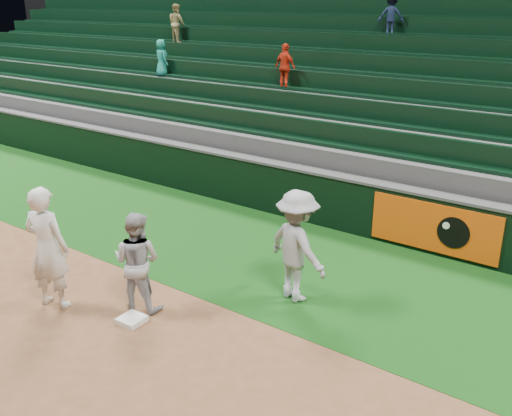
# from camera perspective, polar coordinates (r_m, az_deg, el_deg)

# --- Properties ---
(ground) EXTENTS (70.00, 70.00, 0.00)m
(ground) POSITION_cam_1_polar(r_m,az_deg,el_deg) (9.77, -10.98, -10.28)
(ground) COLOR brown
(ground) RESTS_ON ground
(foul_grass) EXTENTS (36.00, 4.20, 0.01)m
(foul_grass) POSITION_cam_1_polar(r_m,az_deg,el_deg) (11.74, -0.29, -4.39)
(foul_grass) COLOR #0E380F
(foul_grass) RESTS_ON ground
(first_base) EXTENTS (0.40, 0.40, 0.09)m
(first_base) POSITION_cam_1_polar(r_m,az_deg,el_deg) (9.55, -12.32, -10.86)
(first_base) COLOR white
(first_base) RESTS_ON ground
(first_baseman) EXTENTS (0.89, 0.71, 2.11)m
(first_baseman) POSITION_cam_1_polar(r_m,az_deg,el_deg) (9.96, -20.13, -3.77)
(first_baseman) COLOR white
(first_baseman) RESTS_ON ground
(baserunner) EXTENTS (0.98, 0.85, 1.71)m
(baserunner) POSITION_cam_1_polar(r_m,az_deg,el_deg) (9.57, -11.80, -5.25)
(baserunner) COLOR #9FA2AA
(baserunner) RESTS_ON ground
(base_coach) EXTENTS (1.42, 1.07, 1.96)m
(base_coach) POSITION_cam_1_polar(r_m,az_deg,el_deg) (9.61, 4.12, -3.84)
(base_coach) COLOR #999DA6
(base_coach) RESTS_ON foul_grass
(field_wall) EXTENTS (36.00, 0.45, 1.25)m
(field_wall) POSITION_cam_1_polar(r_m,az_deg,el_deg) (13.20, 5.48, 1.31)
(field_wall) COLOR black
(field_wall) RESTS_ON ground
(stadium_seating) EXTENTS (36.00, 5.95, 5.00)m
(stadium_seating) POSITION_cam_1_polar(r_m,az_deg,el_deg) (16.19, 12.49, 8.40)
(stadium_seating) COLOR #39393B
(stadium_seating) RESTS_ON ground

